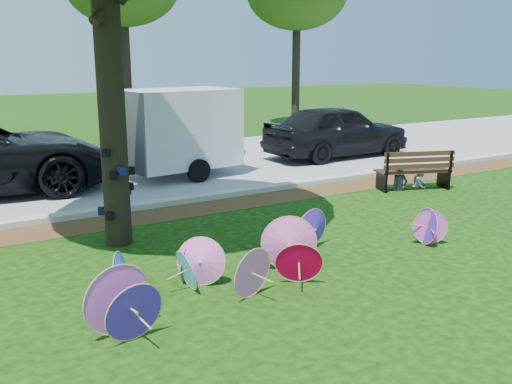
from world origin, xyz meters
TOP-DOWN VIEW (x-y plane):
  - ground at (0.00, 0.00)m, footprint 90.00×90.00m
  - mulch_strip at (0.00, 4.50)m, footprint 90.00×1.00m
  - curb at (0.00, 5.20)m, footprint 90.00×0.30m
  - street at (0.00, 9.35)m, footprint 90.00×8.00m
  - parasol_pile at (-0.55, 0.48)m, footprint 6.28×1.80m
  - dark_pickup at (7.15, 8.05)m, footprint 4.90×2.05m
  - cargo_trailer at (1.67, 7.79)m, footprint 3.02×2.09m
  - park_bench at (5.85, 3.58)m, footprint 1.93×1.25m
  - person_left at (5.50, 3.63)m, footprint 0.46×0.34m
  - person_right at (6.20, 3.63)m, footprint 0.60×0.53m

SIDE VIEW (x-z plane):
  - ground at x=0.00m, z-range 0.00..0.00m
  - mulch_strip at x=0.00m, z-range 0.00..0.01m
  - street at x=0.00m, z-range 0.00..0.01m
  - curb at x=0.00m, z-range 0.00..0.12m
  - parasol_pile at x=-0.55m, z-range -0.07..0.79m
  - park_bench at x=5.85m, z-range 0.00..0.94m
  - person_right at x=6.20m, z-range 0.00..1.02m
  - person_left at x=5.50m, z-range 0.00..1.17m
  - dark_pickup at x=7.15m, z-range 0.00..1.66m
  - cargo_trailer at x=1.67m, z-range 0.00..2.59m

